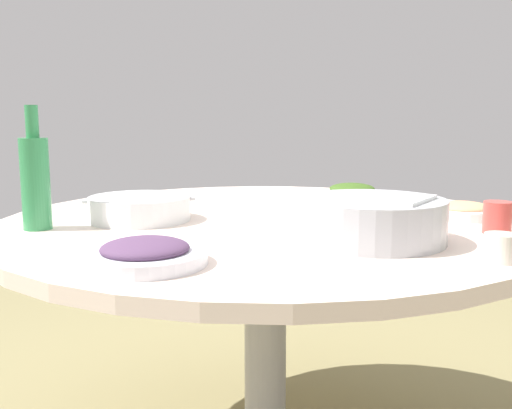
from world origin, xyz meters
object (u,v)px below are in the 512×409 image
tea_cup_far (501,248)px  round_dining_table (266,253)px  dish_greens (352,192)px  tea_cup_near (497,218)px  rice_bowl (372,219)px  dish_eggplant (145,254)px  dish_shrimp (463,210)px  soup_bowl (140,209)px  green_bottle (35,180)px

tea_cup_far → round_dining_table: bearing=-105.2°
dish_greens → tea_cup_near: tea_cup_near is taller
rice_bowl → dish_eggplant: (0.40, -0.28, -0.03)m
round_dining_table → dish_shrimp: bearing=124.2°
soup_bowl → tea_cup_near: bearing=110.3°
round_dining_table → dish_eggplant: (0.51, 0.05, 0.11)m
rice_bowl → dish_shrimp: 0.42m
rice_bowl → dish_eggplant: rice_bowl is taller
dish_eggplant → dish_shrimp: (-0.80, 0.38, -0.00)m
dish_greens → soup_bowl: bearing=-24.8°
rice_bowl → tea_cup_near: rice_bowl is taller
round_dining_table → soup_bowl: 0.34m
rice_bowl → tea_cup_near: size_ratio=4.24×
round_dining_table → dish_eggplant: size_ratio=6.10×
rice_bowl → dish_shrimp: bearing=166.1°
dish_greens → tea_cup_far: 0.84m
tea_cup_near → dish_greens: bearing=-126.4°
dish_eggplant → rice_bowl: bearing=145.1°
soup_bowl → dish_greens: (-0.66, 0.31, -0.01)m
dish_shrimp → tea_cup_far: bearing=19.7°
rice_bowl → soup_bowl: rice_bowl is taller
rice_bowl → green_bottle: 0.77m
dish_shrimp → green_bottle: green_bottle is taller
soup_bowl → dish_eggplant: soup_bowl is taller
round_dining_table → dish_greens: size_ratio=7.12×
dish_eggplant → green_bottle: bearing=-104.5°
rice_bowl → dish_shrimp: rice_bowl is taller
round_dining_table → rice_bowl: 0.38m
rice_bowl → soup_bowl: (0.07, -0.59, -0.02)m
rice_bowl → dish_greens: size_ratio=1.61×
rice_bowl → tea_cup_far: bearing=80.3°
dish_eggplant → tea_cup_far: 0.64m
dish_greens → rice_bowl: bearing=25.6°
dish_eggplant → tea_cup_near: 0.79m
tea_cup_far → tea_cup_near: bearing=-169.6°
dish_greens → dish_shrimp: dish_greens is taller
round_dining_table → tea_cup_near: 0.57m
soup_bowl → dish_greens: soup_bowl is taller
soup_bowl → dish_greens: 0.73m
green_bottle → soup_bowl: bearing=149.3°
rice_bowl → tea_cup_far: (0.05, 0.26, -0.02)m
soup_bowl → dish_shrimp: 0.84m
rice_bowl → dish_eggplant: 0.48m
soup_bowl → dish_shrimp: (-0.48, 0.69, -0.01)m
rice_bowl → green_bottle: green_bottle is taller
round_dining_table → green_bottle: 0.59m
round_dining_table → soup_bowl: size_ratio=5.33×
round_dining_table → tea_cup_near: (-0.11, 0.54, 0.13)m
green_bottle → tea_cup_near: green_bottle is taller
tea_cup_near → dish_shrimp: bearing=-148.3°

